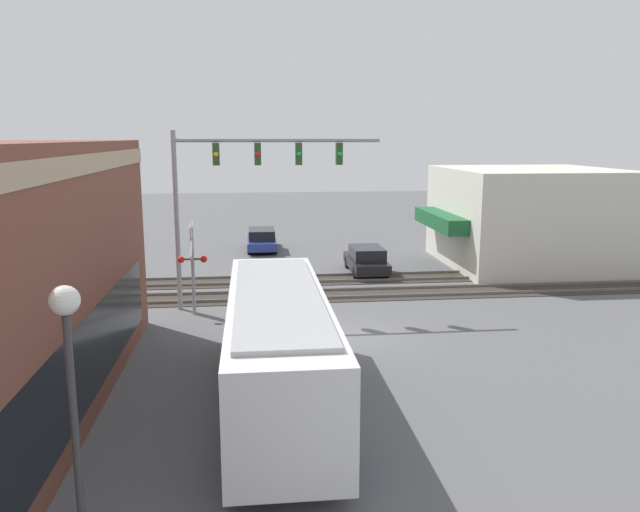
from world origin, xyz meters
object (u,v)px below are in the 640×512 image
(streetlamp, at_px, (74,420))
(parked_car_black, at_px, (366,261))
(crossing_signal, at_px, (192,259))
(parked_car_blue, at_px, (262,240))
(pedestrian_near_bus, at_px, (337,361))
(city_bus, at_px, (278,344))

(streetlamp, bearing_deg, parked_car_black, -20.74)
(crossing_signal, relative_size, parked_car_blue, 0.81)
(crossing_signal, height_order, streetlamp, streetlamp)
(streetlamp, relative_size, pedestrian_near_bus, 2.78)
(crossing_signal, xyz_separation_m, parked_car_black, (7.01, -8.41, -1.63))
(city_bus, distance_m, crossing_signal, 9.65)
(parked_car_black, height_order, pedestrian_near_bus, pedestrian_near_bus)
(crossing_signal, bearing_deg, pedestrian_near_bus, -150.90)
(parked_car_blue, bearing_deg, parked_car_black, -144.08)
(crossing_signal, height_order, parked_car_black, crossing_signal)
(streetlamp, height_order, pedestrian_near_bus, streetlamp)
(parked_car_black, relative_size, pedestrian_near_bus, 2.41)
(parked_car_black, bearing_deg, pedestrian_near_bus, 166.48)
(parked_car_black, height_order, parked_car_blue, parked_car_black)
(city_bus, xyz_separation_m, crossing_signal, (9.15, 3.01, 0.57))
(parked_car_black, relative_size, parked_car_blue, 0.94)
(parked_car_black, xyz_separation_m, parked_car_blue, (7.45, 5.40, -0.01))
(parked_car_blue, height_order, pedestrian_near_bus, pedestrian_near_bus)
(city_bus, relative_size, parked_car_blue, 2.25)
(parked_car_blue, distance_m, pedestrian_near_bus, 22.97)
(city_bus, bearing_deg, crossing_signal, 18.24)
(crossing_signal, height_order, pedestrian_near_bus, crossing_signal)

